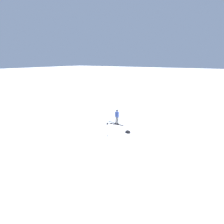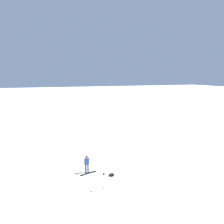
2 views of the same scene
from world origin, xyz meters
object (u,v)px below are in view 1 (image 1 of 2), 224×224
at_px(gear_bag_large, 128,132).
at_px(snowboard, 116,124).
at_px(camera_tripod, 107,127).
at_px(snowboarder, 117,115).

bearing_deg(gear_bag_large, snowboard, -29.60).
relative_size(snowboard, camera_tripod, 1.12).
distance_m(snowboarder, gear_bag_large, 2.69).
bearing_deg(snowboarder, camera_tripod, 103.98).
distance_m(gear_bag_large, camera_tripod, 2.43).
bearing_deg(snowboarder, gear_bag_large, 146.63).
xyz_separation_m(snowboarder, gear_bag_large, (-2.10, 1.38, -0.97)).
xyz_separation_m(gear_bag_large, camera_tripod, (1.30, 1.82, 0.95)).
xyz_separation_m(snowboard, gear_bag_large, (-2.03, 1.15, 0.10)).
xyz_separation_m(snowboard, camera_tripod, (-0.72, 2.97, 1.04)).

